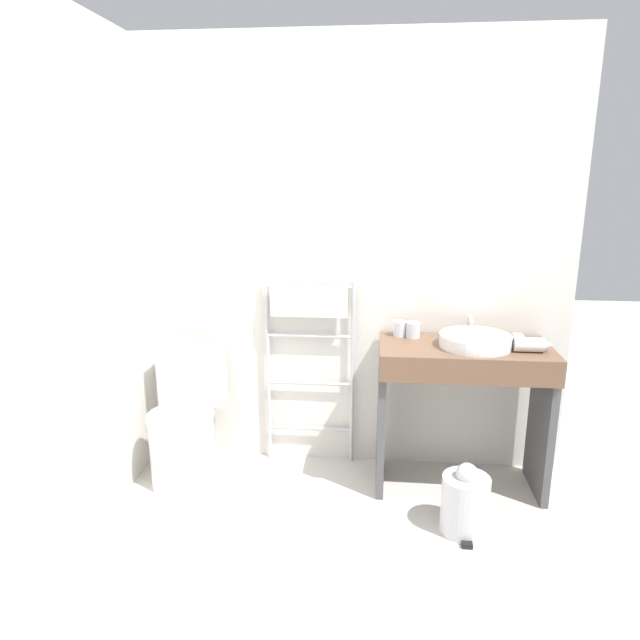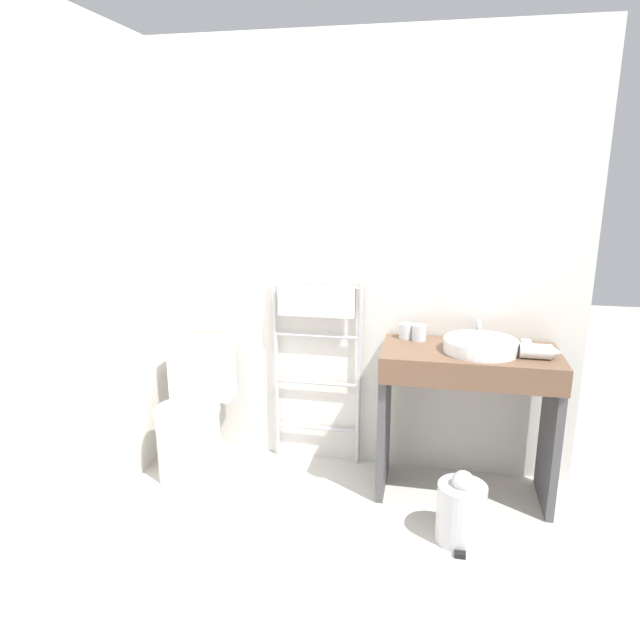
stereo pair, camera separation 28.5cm
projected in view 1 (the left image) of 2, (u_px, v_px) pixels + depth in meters
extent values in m
plane|color=beige|center=(320.00, 617.00, 2.26)|extent=(12.00, 12.00, 0.00)
cube|color=silver|center=(344.00, 261.00, 3.26)|extent=(2.55, 0.12, 2.43)
cube|color=silver|center=(78.00, 280.00, 2.69)|extent=(0.12, 1.94, 2.43)
cylinder|color=white|center=(183.00, 451.00, 3.18)|extent=(0.35, 0.35, 0.40)
cylinder|color=white|center=(180.00, 416.00, 3.13)|extent=(0.37, 0.37, 0.02)
cube|color=white|center=(192.00, 372.00, 3.31)|extent=(0.37, 0.15, 0.37)
cylinder|color=silver|center=(190.00, 340.00, 3.26)|extent=(0.05, 0.05, 0.01)
cylinder|color=silver|center=(268.00, 371.00, 3.38)|extent=(0.02, 0.02, 1.12)
cylinder|color=silver|center=(352.00, 374.00, 3.33)|extent=(0.02, 0.02, 1.12)
cylinder|color=silver|center=(310.00, 428.00, 3.45)|extent=(0.50, 0.02, 0.02)
cylinder|color=silver|center=(310.00, 383.00, 3.37)|extent=(0.50, 0.02, 0.02)
cylinder|color=silver|center=(310.00, 336.00, 3.30)|extent=(0.50, 0.02, 0.02)
cylinder|color=silver|center=(310.00, 287.00, 3.22)|extent=(0.50, 0.02, 0.02)
cube|color=silver|center=(309.00, 301.00, 3.22)|extent=(0.44, 0.04, 0.18)
cube|color=brown|center=(465.00, 349.00, 3.00)|extent=(0.90, 0.46, 0.03)
cube|color=brown|center=(471.00, 375.00, 2.81)|extent=(0.90, 0.02, 0.10)
cube|color=#4C4C4F|center=(381.00, 417.00, 3.15)|extent=(0.04, 0.39, 0.79)
cube|color=#4C4C4F|center=(541.00, 424.00, 3.07)|extent=(0.04, 0.39, 0.79)
cylinder|color=white|center=(475.00, 341.00, 2.97)|extent=(0.37, 0.37, 0.07)
cylinder|color=silver|center=(476.00, 335.00, 2.96)|extent=(0.30, 0.30, 0.01)
cylinder|color=silver|center=(469.00, 326.00, 3.17)|extent=(0.02, 0.02, 0.11)
cylinder|color=silver|center=(471.00, 320.00, 3.11)|extent=(0.02, 0.09, 0.02)
cylinder|color=silver|center=(400.00, 329.00, 3.16)|extent=(0.08, 0.08, 0.08)
cylinder|color=silver|center=(413.00, 330.00, 3.13)|extent=(0.08, 0.08, 0.09)
cylinder|color=white|center=(529.00, 345.00, 2.89)|extent=(0.15, 0.07, 0.07)
cone|color=silver|center=(549.00, 345.00, 2.88)|extent=(0.05, 0.06, 0.06)
cube|color=white|center=(518.00, 340.00, 2.97)|extent=(0.04, 0.08, 0.05)
cylinder|color=silver|center=(465.00, 504.00, 2.76)|extent=(0.23, 0.23, 0.29)
sphere|color=silver|center=(467.00, 474.00, 2.72)|extent=(0.10, 0.10, 0.10)
cube|color=black|center=(467.00, 545.00, 2.67)|extent=(0.05, 0.04, 0.02)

